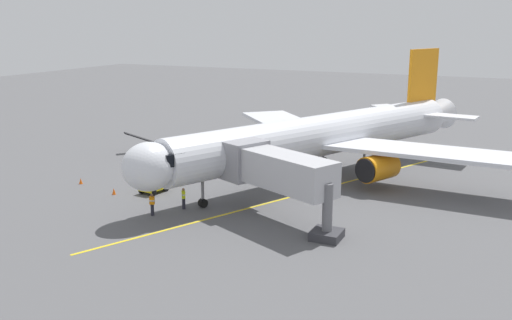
{
  "coord_description": "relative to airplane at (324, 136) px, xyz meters",
  "views": [
    {
      "loc": [
        -16.04,
        50.44,
        14.42
      ],
      "look_at": [
        3.88,
        7.85,
        3.0
      ],
      "focal_mm": 40.4,
      "sensor_mm": 36.0,
      "label": 1
    }
  ],
  "objects": [
    {
      "name": "safety_cone_nose_left",
      "position": [
        17.98,
        1.16,
        -3.73
      ],
      "size": [
        0.32,
        0.32,
        0.55
      ],
      "primitive_type": "cone",
      "color": "#F2590F",
      "rests_on": "ground"
    },
    {
      "name": "belt_loader_starboard_side",
      "position": [
        21.22,
        -2.83,
        -3.29
      ],
      "size": [
        4.07,
        4.1,
        2.32
      ],
      "color": "black",
      "rests_on": "ground"
    },
    {
      "name": "apron_lead_in_line",
      "position": [
        0.12,
        6.26,
        -4.0
      ],
      "size": [
        17.01,
        36.4,
        0.01
      ],
      "primitive_type": "cube",
      "rotation": [
        0.0,
        0.0,
        -0.43
      ],
      "color": "yellow",
      "rests_on": "ground"
    },
    {
      "name": "ground_crew_wing_walker",
      "position": [
        6.95,
        13.5,
        -3.12
      ],
      "size": [
        0.45,
        0.47,
        1.71
      ],
      "color": "#23232D",
      "rests_on": "ground"
    },
    {
      "name": "ground_crew_marshaller",
      "position": [
        8.28,
        15.82,
        -3.12
      ],
      "size": [
        0.47,
        0.4,
        1.71
      ],
      "color": "#23232D",
      "rests_on": "ground"
    },
    {
      "name": "tug_near_nose",
      "position": [
        11.68,
        10.72,
        -3.3
      ],
      "size": [
        1.82,
        2.47,
        1.5
      ],
      "color": "yellow",
      "rests_on": "ground"
    },
    {
      "name": "jet_bridge",
      "position": [
        -0.14,
        12.49,
        -0.24
      ],
      "size": [
        11.11,
        7.0,
        5.4
      ],
      "color": "#B7B7BC",
      "rests_on": "ground"
    },
    {
      "name": "ground_plane",
      "position": [
        -0.41,
        -0.34,
        -4.0
      ],
      "size": [
        220.0,
        220.0,
        0.0
      ],
      "primitive_type": "plane",
      "color": "#565659"
    },
    {
      "name": "airplane",
      "position": [
        0.0,
        0.0,
        0.0
      ],
      "size": [
        31.85,
        37.96,
        11.5
      ],
      "color": "silver",
      "rests_on": "ground"
    },
    {
      "name": "tug_portside",
      "position": [
        1.82,
        -13.18,
        -3.3
      ],
      "size": [
        2.61,
        2.73,
        1.5
      ],
      "color": "white",
      "rests_on": "ground"
    },
    {
      "name": "safety_cone_nose_right",
      "position": [
        14.41,
        12.72,
        -3.73
      ],
      "size": [
        0.32,
        0.32,
        0.55
      ],
      "primitive_type": "cone",
      "color": "#F2590F",
      "rests_on": "ground"
    },
    {
      "name": "safety_cone_wing_port",
      "position": [
        19.22,
        11.38,
        -3.73
      ],
      "size": [
        0.32,
        0.32,
        0.55
      ],
      "primitive_type": "cone",
      "color": "#F2590F",
      "rests_on": "ground"
    },
    {
      "name": "baggage_cart_rear_apron",
      "position": [
        13.06,
        6.04,
        -3.35
      ],
      "size": [
        2.39,
        2.95,
        1.27
      ],
      "color": "#2D3899",
      "rests_on": "ground"
    }
  ]
}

